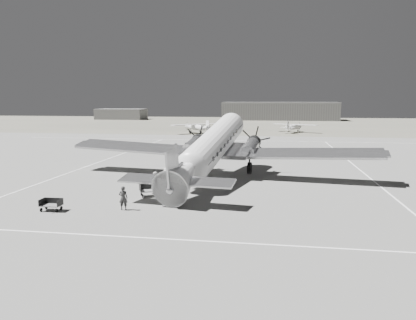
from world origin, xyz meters
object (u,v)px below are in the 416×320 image
object	(u,v)px
light_plane_right	(294,128)
dc3_airliner	(211,149)
shed_secondary	(121,114)
passenger	(167,178)
baggage_cart_near	(150,190)
ramp_agent	(156,182)
light_plane_left	(196,128)
baggage_cart_far	(51,205)
hangar_main	(280,111)
ground_crew	(123,198)

from	to	relation	value
light_plane_right	dc3_airliner	bearing A→B (deg)	-77.02
light_plane_right	shed_secondary	bearing A→B (deg)	162.07
light_plane_right	passenger	world-z (taller)	light_plane_right
passenger	baggage_cart_near	bearing A→B (deg)	160.03
ramp_agent	light_plane_left	bearing A→B (deg)	28.90
light_plane_left	baggage_cart_far	xyz separation A→B (m)	(2.14, -64.03, -0.80)
shed_secondary	passenger	distance (m)	126.11
hangar_main	baggage_cart_far	distance (m)	130.89
hangar_main	shed_secondary	xyz separation A→B (m)	(-60.00, -5.00, -1.30)
baggage_cart_near	light_plane_left	bearing A→B (deg)	71.33
hangar_main	ramp_agent	world-z (taller)	hangar_main
light_plane_left	ground_crew	distance (m)	63.40
hangar_main	passenger	size ratio (longest dim) A/B	24.41
hangar_main	ground_crew	size ratio (longest dim) A/B	25.44
hangar_main	baggage_cart_far	world-z (taller)	hangar_main
hangar_main	shed_secondary	size ratio (longest dim) A/B	2.33
ramp_agent	passenger	world-z (taller)	ramp_agent
light_plane_right	ground_crew	xyz separation A→B (m)	(-14.80, -69.27, -0.27)
dc3_airliner	ramp_agent	size ratio (longest dim) A/B	17.72
baggage_cart_far	passenger	world-z (taller)	passenger
baggage_cart_far	ground_crew	xyz separation A→B (m)	(4.75, 1.01, 0.42)
shed_secondary	baggage_cart_near	world-z (taller)	shed_secondary
light_plane_right	baggage_cart_near	distance (m)	66.68
ramp_agent	baggage_cart_near	bearing A→B (deg)	-165.93
baggage_cart_far	ground_crew	world-z (taller)	ground_crew
light_plane_left	light_plane_right	world-z (taller)	light_plane_left
ramp_agent	hangar_main	bearing A→B (deg)	16.01
light_plane_right	baggage_cart_far	world-z (taller)	light_plane_right
ground_crew	ramp_agent	xyz separation A→B (m)	(0.77, 5.18, 0.05)
hangar_main	light_plane_right	size ratio (longest dim) A/B	3.99
hangar_main	dc3_airliner	bearing A→B (deg)	-93.85
hangar_main	ground_crew	world-z (taller)	hangar_main
hangar_main	ground_crew	xyz separation A→B (m)	(-12.31, -128.73, -2.47)
baggage_cart_far	ramp_agent	xyz separation A→B (m)	(5.53, 6.19, 0.47)
light_plane_left	baggage_cart_far	distance (m)	64.07
light_plane_right	light_plane_left	bearing A→B (deg)	-140.78
dc3_airliner	ground_crew	size ratio (longest dim) A/B	18.85
ground_crew	passenger	world-z (taller)	passenger
hangar_main	shed_secondary	distance (m)	60.22
light_plane_left	baggage_cart_near	bearing A→B (deg)	-127.24
baggage_cart_near	baggage_cart_far	bearing A→B (deg)	-162.40
shed_secondary	ground_crew	size ratio (longest dim) A/B	10.90
dc3_airliner	baggage_cart_far	xyz separation A→B (m)	(-9.14, -12.18, -2.56)
baggage_cart_near	ramp_agent	size ratio (longest dim) A/B	0.98
light_plane_right	ground_crew	bearing A→B (deg)	-78.91
light_plane_left	light_plane_right	size ratio (longest dim) A/B	1.11
hangar_main	ramp_agent	xyz separation A→B (m)	(-11.53, -123.56, -2.42)
baggage_cart_near	baggage_cart_far	world-z (taller)	baggage_cart_near
baggage_cart_near	passenger	world-z (taller)	passenger
light_plane_left	hangar_main	bearing A→B (deg)	29.18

